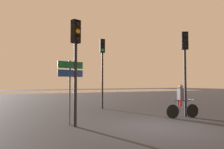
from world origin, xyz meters
TOP-DOWN VIEW (x-y plane):
  - ground_plane at (0.00, 0.00)m, footprint 120.00×120.00m
  - water_strip at (0.00, 39.60)m, footprint 80.00×16.00m
  - traffic_light_near_right at (2.90, 1.55)m, footprint 0.40×0.42m
  - traffic_light_near_left at (-2.87, 1.55)m, footprint 0.38×0.40m
  - traffic_light_center at (0.59, 6.58)m, footprint 0.37×0.39m
  - direction_sign_post at (-2.93, 2.03)m, footprint 1.09×0.21m
  - cyclist at (2.32, 1.26)m, footprint 1.67×0.56m

SIDE VIEW (x-z plane):
  - ground_plane at x=0.00m, z-range 0.00..0.00m
  - water_strip at x=0.00m, z-range 0.00..0.01m
  - cyclist at x=2.32m, z-range 0.01..1.63m
  - direction_sign_post at x=-2.93m, z-range 0.49..3.09m
  - traffic_light_near_left at x=-2.87m, z-range 0.82..4.95m
  - traffic_light_near_right at x=2.90m, z-range 0.85..5.14m
  - traffic_light_center at x=0.59m, z-range 0.89..5.52m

